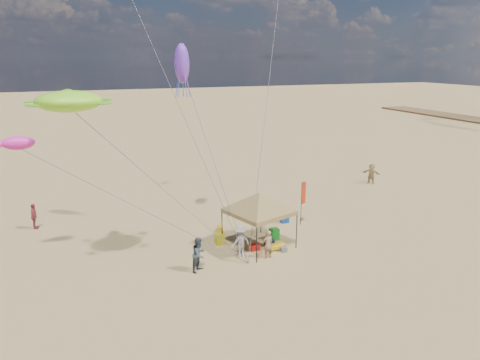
% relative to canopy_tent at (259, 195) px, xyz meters
% --- Properties ---
extents(ground, '(280.00, 280.00, 0.00)m').
position_rel_canopy_tent_xyz_m(ground, '(-0.96, -2.43, -3.19)').
color(ground, tan).
rests_on(ground, ground).
extents(canopy_tent, '(5.90, 5.90, 3.83)m').
position_rel_canopy_tent_xyz_m(canopy_tent, '(0.00, 0.00, 0.00)').
color(canopy_tent, black).
rests_on(canopy_tent, ground).
extents(feather_flag, '(0.42, 0.21, 2.97)m').
position_rel_canopy_tent_xyz_m(feather_flag, '(4.13, 2.30, -1.20)').
color(feather_flag, black).
rests_on(feather_flag, ground).
extents(cooler_red, '(0.54, 0.38, 0.38)m').
position_rel_canopy_tent_xyz_m(cooler_red, '(-0.42, -0.37, -3.00)').
color(cooler_red, red).
rests_on(cooler_red, ground).
extents(cooler_blue, '(0.54, 0.38, 0.38)m').
position_rel_canopy_tent_xyz_m(cooler_blue, '(3.18, 3.00, -3.00)').
color(cooler_blue, '#123F94').
rests_on(cooler_blue, ground).
extents(bag_navy, '(0.69, 0.54, 0.36)m').
position_rel_canopy_tent_xyz_m(bag_navy, '(0.64, -0.07, -3.01)').
color(bag_navy, black).
rests_on(bag_navy, ground).
extents(bag_orange, '(0.54, 0.69, 0.36)m').
position_rel_canopy_tent_xyz_m(bag_orange, '(-1.37, 3.08, -3.01)').
color(bag_orange, '#DC9E0C').
rests_on(bag_orange, ground).
extents(chair_green, '(0.50, 0.50, 0.70)m').
position_rel_canopy_tent_xyz_m(chair_green, '(1.30, 0.65, -2.84)').
color(chair_green, green).
rests_on(chair_green, ground).
extents(chair_yellow, '(0.50, 0.50, 0.70)m').
position_rel_canopy_tent_xyz_m(chair_yellow, '(-2.03, 1.17, -2.84)').
color(chair_yellow, gold).
rests_on(chair_yellow, ground).
extents(crate_grey, '(0.34, 0.30, 0.28)m').
position_rel_canopy_tent_xyz_m(crate_grey, '(1.02, -1.21, -3.05)').
color(crate_grey, slate).
rests_on(crate_grey, ground).
extents(beach_cart, '(0.90, 0.50, 0.24)m').
position_rel_canopy_tent_xyz_m(beach_cart, '(0.82, -0.77, -2.99)').
color(beach_cart, gold).
rests_on(beach_cart, ground).
extents(person_near_a, '(0.63, 0.45, 1.62)m').
position_rel_canopy_tent_xyz_m(person_near_a, '(-0.16, -1.60, -2.38)').
color(person_near_a, tan).
rests_on(person_near_a, ground).
extents(person_near_b, '(1.14, 1.12, 1.85)m').
position_rel_canopy_tent_xyz_m(person_near_b, '(-4.12, -1.73, -2.26)').
color(person_near_b, '#3E4A54').
rests_on(person_near_b, ground).
extents(person_near_c, '(1.28, 0.90, 1.81)m').
position_rel_canopy_tent_xyz_m(person_near_c, '(-1.51, -0.88, -2.28)').
color(person_near_c, silver).
rests_on(person_near_c, ground).
extents(person_far_a, '(0.53, 1.04, 1.70)m').
position_rel_canopy_tent_xyz_m(person_far_a, '(-12.38, 7.84, -2.34)').
color(person_far_a, '#A03D44').
rests_on(person_far_a, ground).
extents(person_far_c, '(1.45, 1.62, 1.79)m').
position_rel_canopy_tent_xyz_m(person_far_c, '(14.66, 8.97, -2.29)').
color(person_far_c, tan).
rests_on(person_far_c, ground).
extents(turtle_kite, '(3.60, 3.21, 1.00)m').
position_rel_canopy_tent_xyz_m(turtle_kite, '(-9.65, -0.03, 5.59)').
color(turtle_kite, '#93F227').
rests_on(turtle_kite, ground).
extents(fish_kite, '(1.67, 0.97, 0.70)m').
position_rel_canopy_tent_xyz_m(fish_kite, '(-12.25, 2.80, 3.33)').
color(fish_kite, '#FF28BF').
rests_on(fish_kite, ground).
extents(squid_kite, '(1.12, 1.12, 2.42)m').
position_rel_canopy_tent_xyz_m(squid_kite, '(-2.92, 5.36, 7.18)').
color(squid_kite, '#7D3BDA').
rests_on(squid_kite, ground).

